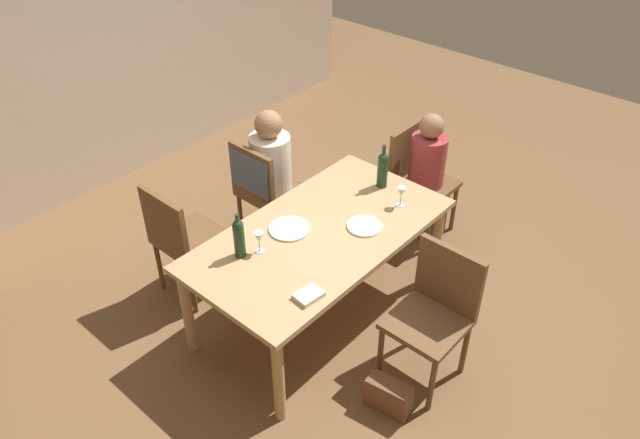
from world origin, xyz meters
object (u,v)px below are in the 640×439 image
(chair_far_right, at_px, (260,183))
(wine_bottle_tall_green, at_px, (239,237))
(wine_bottle_dark_red, at_px, (383,169))
(wine_glass_centre, at_px, (259,238))
(dinner_plate_host, at_px, (364,226))
(chair_right_end, at_px, (417,173))
(wine_glass_near_left, at_px, (401,193))
(handbag, at_px, (389,396))
(dining_table, at_px, (320,241))
(chair_far_left, at_px, (181,236))
(person_woman_host, at_px, (273,168))
(person_man_bearded, at_px, (430,168))
(chair_near, at_px, (436,307))
(dinner_plate_guest_left, at_px, (289,229))

(chair_far_right, height_order, wine_bottle_tall_green, wine_bottle_tall_green)
(wine_bottle_dark_red, distance_m, wine_glass_centre, 1.12)
(wine_bottle_tall_green, bearing_deg, dinner_plate_host, -28.57)
(chair_far_right, height_order, chair_right_end, same)
(wine_glass_near_left, xyz_separation_m, handbag, (-0.94, -0.64, -0.72))
(chair_far_right, distance_m, chair_right_end, 1.27)
(chair_right_end, xyz_separation_m, handbag, (-1.63, -0.95, -0.42))
(dining_table, xyz_separation_m, chair_right_end, (1.28, 0.09, -0.11))
(chair_far_left, distance_m, wine_glass_near_left, 1.56)
(dining_table, bearing_deg, chair_far_left, 119.71)
(wine_glass_near_left, bearing_deg, person_woman_host, 98.60)
(dinner_plate_host, relative_size, handbag, 0.84)
(person_man_bearded, xyz_separation_m, wine_bottle_dark_red, (-0.57, 0.05, 0.24))
(dining_table, height_order, chair_far_left, chair_far_left)
(wine_glass_near_left, bearing_deg, wine_bottle_dark_red, 65.25)
(chair_near, bearing_deg, wine_glass_near_left, -38.21)
(chair_far_left, height_order, chair_near, same)
(chair_right_end, bearing_deg, dining_table, 3.90)
(wine_bottle_dark_red, bearing_deg, chair_far_right, 117.01)
(chair_right_end, height_order, person_man_bearded, person_man_bearded)
(wine_bottle_tall_green, distance_m, handbag, 1.33)
(wine_bottle_tall_green, relative_size, wine_glass_near_left, 2.10)
(chair_right_end, relative_size, person_man_bearded, 0.85)
(dinner_plate_guest_left, bearing_deg, chair_far_left, 118.42)
(chair_far_left, height_order, handbag, chair_far_left)
(wine_bottle_tall_green, bearing_deg, person_woman_host, 34.68)
(chair_far_right, distance_m, handbag, 1.90)
(dinner_plate_host, height_order, handbag, dinner_plate_host)
(chair_far_left, bearing_deg, chair_right_end, 66.37)
(chair_right_end, bearing_deg, wine_bottle_tall_green, -4.09)
(person_man_bearded, relative_size, wine_glass_near_left, 7.29)
(person_woman_host, relative_size, dinner_plate_host, 4.94)
(chair_far_left, bearing_deg, dinner_plate_host, 34.62)
(wine_bottle_tall_green, bearing_deg, chair_near, -61.19)
(wine_glass_near_left, height_order, handbag, wine_glass_near_left)
(chair_right_end, distance_m, chair_near, 1.52)
(person_man_bearded, bearing_deg, wine_bottle_tall_green, -7.67)
(chair_far_right, relative_size, dinner_plate_guest_left, 3.36)
(chair_near, xyz_separation_m, wine_bottle_dark_red, (0.62, 0.89, 0.34))
(wine_glass_near_left, xyz_separation_m, wine_glass_centre, (-0.99, 0.37, 0.00))
(chair_far_left, distance_m, handbag, 1.78)
(chair_far_left, height_order, wine_glass_near_left, chair_far_left)
(chair_right_end, bearing_deg, chair_near, 38.53)
(wine_bottle_dark_red, bearing_deg, dining_table, -177.84)
(person_woman_host, distance_m, wine_bottle_dark_red, 0.90)
(wine_bottle_dark_red, bearing_deg, wine_bottle_tall_green, 171.18)
(chair_far_left, height_order, dinner_plate_guest_left, chair_far_left)
(dining_table, relative_size, wine_bottle_tall_green, 5.76)
(dining_table, relative_size, person_woman_host, 1.55)
(chair_far_right, relative_size, handbag, 3.29)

